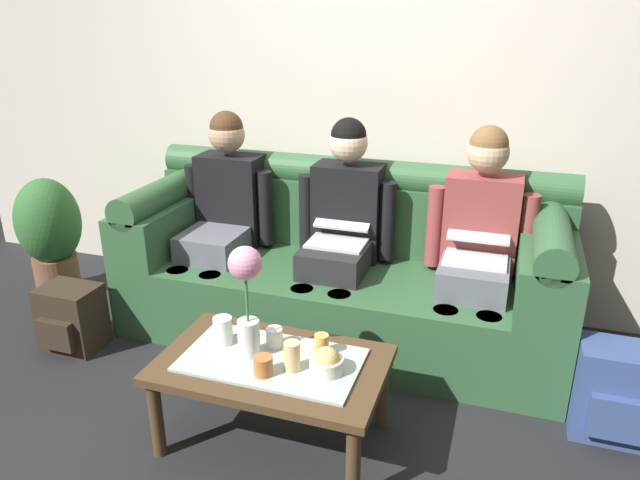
{
  "coord_description": "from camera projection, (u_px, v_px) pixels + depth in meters",
  "views": [
    {
      "loc": [
        0.85,
        -1.75,
        1.73
      ],
      "look_at": [
        -0.01,
        0.8,
        0.69
      ],
      "focal_mm": 32.79,
      "sensor_mm": 36.0,
      "label": 1
    }
  ],
  "objects": [
    {
      "name": "backpack_left",
      "position": [
        71.0,
        318.0,
        3.2
      ],
      "size": [
        0.31,
        0.28,
        0.36
      ],
      "color": "#2D2319",
      "rests_on": "ground_plane"
    },
    {
      "name": "couch",
      "position": [
        342.0,
        271.0,
        3.33
      ],
      "size": [
        2.43,
        0.88,
        0.96
      ],
      "color": "#2D5633",
      "rests_on": "ground_plane"
    },
    {
      "name": "person_middle",
      "position": [
        342.0,
        223.0,
        3.22
      ],
      "size": [
        0.56,
        0.67,
        1.22
      ],
      "color": "#232326",
      "rests_on": "ground_plane"
    },
    {
      "name": "backpack_right",
      "position": [
        619.0,
        394.0,
        2.51
      ],
      "size": [
        0.36,
        0.28,
        0.43
      ],
      "color": "#33477A",
      "rests_on": "ground_plane"
    },
    {
      "name": "person_left",
      "position": [
        224.0,
        210.0,
        3.44
      ],
      "size": [
        0.56,
        0.67,
        1.22
      ],
      "color": "#595B66",
      "rests_on": "ground_plane"
    },
    {
      "name": "cup_far_right",
      "position": [
        263.0,
        366.0,
        2.29
      ],
      "size": [
        0.08,
        0.08,
        0.08
      ],
      "primitive_type": "cylinder",
      "color": "#B26633",
      "rests_on": "coffee_table"
    },
    {
      "name": "snack_bowl",
      "position": [
        326.0,
        363.0,
        2.31
      ],
      "size": [
        0.14,
        0.14,
        0.11
      ],
      "color": "silver",
      "rests_on": "coffee_table"
    },
    {
      "name": "cup_far_center",
      "position": [
        274.0,
        337.0,
        2.49
      ],
      "size": [
        0.07,
        0.07,
        0.08
      ],
      "primitive_type": "cylinder",
      "color": "white",
      "rests_on": "coffee_table"
    },
    {
      "name": "back_wall_patterned",
      "position": [
        370.0,
        66.0,
        3.41
      ],
      "size": [
        6.0,
        0.12,
        2.9
      ],
      "primitive_type": "cube",
      "color": "beige",
      "rests_on": "ground_plane"
    },
    {
      "name": "ground_plane",
      "position": [
        261.0,
        461.0,
        2.43
      ],
      "size": [
        14.0,
        14.0,
        0.0
      ],
      "primitive_type": "plane",
      "color": "black"
    },
    {
      "name": "person_right",
      "position": [
        478.0,
        238.0,
        3.0
      ],
      "size": [
        0.56,
        0.67,
        1.22
      ],
      "color": "#595B66",
      "rests_on": "ground_plane"
    },
    {
      "name": "flower_vase",
      "position": [
        246.0,
        290.0,
        2.33
      ],
      "size": [
        0.14,
        0.14,
        0.48
      ],
      "color": "silver",
      "rests_on": "coffee_table"
    },
    {
      "name": "coffee_table",
      "position": [
        272.0,
        371.0,
        2.43
      ],
      "size": [
        0.94,
        0.58,
        0.41
      ],
      "color": "#47331E",
      "rests_on": "ground_plane"
    },
    {
      "name": "cup_near_left",
      "position": [
        223.0,
        330.0,
        2.5
      ],
      "size": [
        0.08,
        0.08,
        0.12
      ],
      "primitive_type": "cylinder",
      "color": "white",
      "rests_on": "coffee_table"
    },
    {
      "name": "cup_far_left",
      "position": [
        322.0,
        344.0,
        2.43
      ],
      "size": [
        0.06,
        0.06,
        0.09
      ],
      "primitive_type": "cylinder",
      "color": "gold",
      "rests_on": "coffee_table"
    },
    {
      "name": "potted_plant",
      "position": [
        50.0,
        231.0,
        3.75
      ],
      "size": [
        0.4,
        0.4,
        0.78
      ],
      "color": "brown",
      "rests_on": "ground_plane"
    },
    {
      "name": "cup_near_right",
      "position": [
        292.0,
        356.0,
        2.31
      ],
      "size": [
        0.07,
        0.07,
        0.12
      ],
      "primitive_type": "cylinder",
      "color": "#DBB77A",
      "rests_on": "coffee_table"
    }
  ]
}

